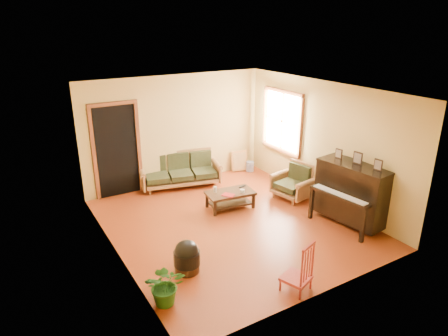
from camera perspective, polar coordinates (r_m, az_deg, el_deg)
floor at (r=7.93m, az=1.11°, el=-7.84°), size 5.00×5.00×0.00m
doorway at (r=9.11m, az=-15.05°, el=2.29°), size 1.08×0.16×2.05m
window at (r=9.60m, az=8.34°, el=6.64°), size 0.12×1.36×1.46m
sofa at (r=9.50m, az=-6.25°, el=-0.36°), size 2.00×1.19×0.80m
coffee_table at (r=8.46m, az=0.88°, el=-4.55°), size 1.05×0.66×0.36m
armchair at (r=8.94m, az=9.69°, el=-1.93°), size 0.88×0.91×0.79m
piano at (r=8.05m, az=17.80°, el=-3.59°), size 0.98×1.47×1.22m
footstool at (r=6.47m, az=-5.33°, el=-12.96°), size 0.46×0.46×0.40m
red_chair at (r=6.04m, az=10.37°, el=-13.61°), size 0.50×0.52×0.81m
leaning_frame at (r=10.46m, az=2.20°, el=1.04°), size 0.44×0.18×0.57m
ceramic_crock at (r=10.52m, az=3.73°, el=0.23°), size 0.24×0.24×0.26m
potted_plant at (r=5.81m, az=-8.31°, el=-16.18°), size 0.70×0.66×0.62m
book at (r=8.13m, az=0.34°, el=-4.12°), size 0.28×0.30×0.02m
candle at (r=8.35m, az=-1.25°, el=-3.07°), size 0.07×0.07×0.12m
glass_jar at (r=8.36m, az=2.62°, el=-3.29°), size 0.12×0.12×0.07m
remote at (r=8.64m, az=2.63°, el=-2.64°), size 0.17×0.09×0.02m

